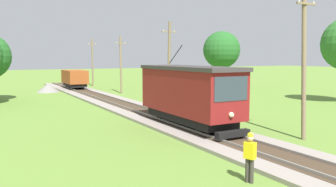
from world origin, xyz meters
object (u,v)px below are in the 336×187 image
(red_tram, at_px, (189,93))
(freight_car, at_px, (75,78))
(utility_pole_mid, at_px, (169,63))
(gravel_pile, at_px, (48,88))
(tree_right_near, at_px, (222,50))
(utility_pole_distant, at_px, (92,62))
(utility_pole_near_tram, at_px, (304,61))
(utility_pole_far, at_px, (121,64))
(track_worker, at_px, (250,155))

(red_tram, bearing_deg, freight_car, 90.01)
(utility_pole_mid, relative_size, gravel_pile, 2.63)
(tree_right_near, bearing_deg, utility_pole_distant, 143.84)
(utility_pole_distant, xyz_separation_m, gravel_pile, (-7.47, -5.96, -3.11))
(freight_car, height_order, utility_pole_near_tram, utility_pole_near_tram)
(utility_pole_distant, distance_m, tree_right_near, 19.17)
(utility_pole_distant, bearing_deg, tree_right_near, -36.16)
(utility_pole_far, distance_m, track_worker, 31.06)
(track_worker, xyz_separation_m, tree_right_near, (22.28, 30.68, 4.40))
(utility_pole_far, xyz_separation_m, gravel_pile, (-7.47, 5.80, -2.97))
(tree_right_near, bearing_deg, red_tram, -131.31)
(freight_car, bearing_deg, utility_pole_far, -61.29)
(utility_pole_mid, xyz_separation_m, track_worker, (-6.86, -18.24, -2.86))
(utility_pole_distant, distance_m, track_worker, 42.58)
(freight_car, relative_size, tree_right_near, 0.65)
(utility_pole_mid, distance_m, tree_right_near, 19.87)
(track_worker, bearing_deg, freight_car, 65.02)
(utility_pole_near_tram, bearing_deg, red_tram, 126.75)
(freight_car, height_order, utility_pole_far, utility_pole_far)
(freight_car, bearing_deg, utility_pole_near_tram, -83.46)
(utility_pole_near_tram, xyz_separation_m, utility_pole_far, (0.00, 26.58, -0.62))
(utility_pole_distant, height_order, tree_right_near, tree_right_near)
(utility_pole_near_tram, xyz_separation_m, utility_pole_distant, (0.00, 38.34, -0.48))
(utility_pole_mid, height_order, utility_pole_distant, utility_pole_mid)
(red_tram, height_order, freight_car, red_tram)
(gravel_pile, bearing_deg, utility_pole_mid, -67.16)
(utility_pole_mid, height_order, gravel_pile, utility_pole_mid)
(gravel_pile, xyz_separation_m, track_worker, (0.61, -35.98, 0.45))
(red_tram, distance_m, gravel_pile, 27.52)
(utility_pole_mid, xyz_separation_m, tree_right_near, (15.41, 12.44, 1.54))
(gravel_pile, distance_m, track_worker, 35.99)
(track_worker, bearing_deg, gravel_pile, 70.62)
(freight_car, bearing_deg, red_tram, -89.99)
(utility_pole_mid, relative_size, utility_pole_distant, 1.05)
(red_tram, bearing_deg, utility_pole_far, 79.82)
(red_tram, distance_m, tree_right_near, 29.35)
(gravel_pile, bearing_deg, utility_pole_near_tram, -77.00)
(utility_pole_far, distance_m, utility_pole_distant, 11.76)
(freight_car, relative_size, utility_pole_mid, 0.69)
(utility_pole_mid, height_order, track_worker, utility_pole_mid)
(freight_car, distance_m, utility_pole_distant, 6.45)
(freight_car, xyz_separation_m, gravel_pile, (-3.62, -1.23, -1.02))
(gravel_pile, bearing_deg, utility_pole_distant, 38.56)
(red_tram, distance_m, utility_pole_near_tram, 6.72)
(utility_pole_near_tram, bearing_deg, gravel_pile, 103.00)
(utility_pole_distant, bearing_deg, freight_car, -129.17)
(freight_car, distance_m, utility_pole_mid, 19.50)
(red_tram, relative_size, track_worker, 4.79)
(utility_pole_near_tram, relative_size, utility_pole_mid, 1.08)
(red_tram, distance_m, freight_car, 28.46)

